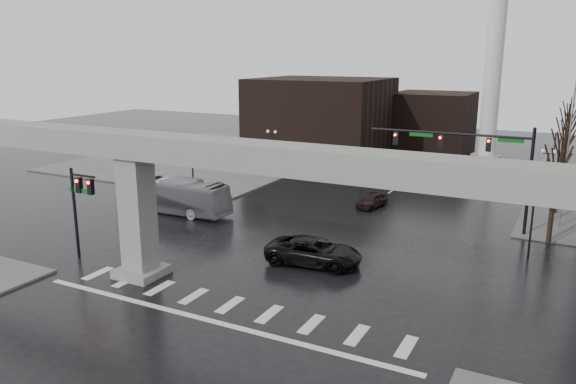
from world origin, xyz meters
name	(u,v)px	position (x,y,z in m)	size (l,w,h in m)	color
ground	(240,298)	(0.00, 0.00, 0.00)	(160.00, 160.00, 0.00)	black
sidewalk_nw	(218,155)	(-26.00, 36.00, 0.07)	(28.00, 36.00, 0.15)	slate
elevated_guideway	(258,178)	(1.26, 0.00, 6.88)	(48.00, 2.60, 8.70)	gray
building_far_left	(321,118)	(-14.00, 42.00, 5.00)	(16.00, 14.00, 10.00)	black
building_far_mid	(432,123)	(-2.00, 52.00, 4.00)	(10.00, 10.00, 8.00)	black
smokestack	(495,51)	(6.00, 46.00, 13.35)	(3.60, 3.60, 30.00)	white
signal_mast_arm	(476,154)	(8.99, 18.80, 5.83)	(12.12, 0.43, 8.00)	black
signal_left_pole	(80,198)	(-12.25, 0.50, 4.07)	(2.30, 0.30, 6.00)	black
flagpole_assembly	(575,131)	(15.29, 22.00, 7.53)	(2.06, 0.12, 12.00)	silver
lamp_right_0	(533,207)	(13.50, 14.00, 3.47)	(1.22, 0.32, 5.11)	black
lamp_right_1	(547,168)	(13.50, 28.00, 3.47)	(1.22, 0.32, 5.11)	black
lamp_right_2	(555,145)	(13.50, 42.00, 3.47)	(1.22, 0.32, 5.11)	black
lamp_left_0	(193,168)	(-13.50, 14.00, 3.47)	(1.22, 0.32, 5.11)	black
lamp_left_1	(272,145)	(-13.50, 28.00, 3.47)	(1.22, 0.32, 5.11)	black
lamp_left_2	(324,130)	(-13.50, 42.00, 3.47)	(1.22, 0.32, 5.11)	black
tree_right_0	(553,205)	(14.53, 18.02, 2.79)	(1.09, 1.58, 7.50)	black
tree_right_1	(558,181)	(14.53, 26.02, 2.85)	(1.09, 1.61, 7.67)	black
tree_right_2	(562,164)	(14.53, 34.02, 2.91)	(1.10, 1.63, 7.85)	black
tree_right_3	(565,151)	(14.53, 42.02, 2.98)	(1.11, 1.66, 8.02)	black
tree_right_4	(567,140)	(14.53, 50.02, 3.04)	(1.12, 1.69, 8.19)	black
pickup_truck	(314,252)	(1.47, 6.46, 0.85)	(2.82, 6.11, 1.70)	black
city_bus	(172,195)	(-14.20, 12.00, 1.48)	(2.48, 10.59, 2.95)	#A8A7AC
far_car	(372,200)	(0.24, 21.23, 0.64)	(1.51, 3.74, 1.28)	black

